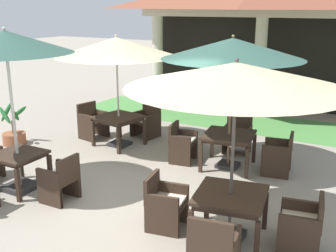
# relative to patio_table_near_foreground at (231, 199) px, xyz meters

# --- Properties ---
(ground_plane) EXTENTS (60.00, 60.00, 0.00)m
(ground_plane) POSITION_rel_patio_table_near_foreground_xyz_m (-2.10, 0.31, -0.63)
(ground_plane) COLOR #9E9384
(background_pavilion) EXTENTS (8.73, 3.17, 4.28)m
(background_pavilion) POSITION_rel_patio_table_near_foreground_xyz_m (-2.10, 7.77, 2.77)
(background_pavilion) COLOR beige
(background_pavilion) RESTS_ON ground
(lawn_strip) EXTENTS (10.53, 2.28, 0.01)m
(lawn_strip) POSITION_rel_patio_table_near_foreground_xyz_m (-2.10, 6.27, -0.62)
(lawn_strip) COLOR #519347
(lawn_strip) RESTS_ON ground
(patio_table_near_foreground) EXTENTS (1.15, 1.15, 0.72)m
(patio_table_near_foreground) POSITION_rel_patio_table_near_foreground_xyz_m (0.00, 0.00, 0.00)
(patio_table_near_foreground) COLOR #38281E
(patio_table_near_foreground) RESTS_ON ground
(patio_umbrella_near_foreground) EXTENTS (3.00, 3.00, 2.66)m
(patio_umbrella_near_foreground) POSITION_rel_patio_table_near_foreground_xyz_m (0.00, 0.00, 1.78)
(patio_umbrella_near_foreground) COLOR #2D2D2D
(patio_umbrella_near_foreground) RESTS_ON ground
(patio_chair_near_foreground_west) EXTENTS (0.63, 0.64, 0.84)m
(patio_chair_near_foreground_west) POSITION_rel_patio_table_near_foreground_xyz_m (-0.99, -0.18, -0.24)
(patio_chair_near_foreground_west) COLOR #38281E
(patio_chair_near_foreground_west) RESTS_ON ground
(patio_chair_near_foreground_south) EXTENTS (0.66, 0.66, 0.93)m
(patio_chair_near_foreground_south) POSITION_rel_patio_table_near_foreground_xyz_m (0.18, -0.99, -0.21)
(patio_chair_near_foreground_south) COLOR #38281E
(patio_chair_near_foreground_south) RESTS_ON ground
(patio_chair_near_foreground_east) EXTENTS (0.65, 0.67, 0.83)m
(patio_chair_near_foreground_east) POSITION_rel_patio_table_near_foreground_xyz_m (0.99, 0.18, -0.23)
(patio_chair_near_foreground_east) COLOR #38281E
(patio_chair_near_foreground_east) RESTS_ON ground
(patio_table_mid_left) EXTENTS (1.11, 1.11, 0.74)m
(patio_table_mid_left) POSITION_rel_patio_table_near_foreground_xyz_m (-3.94, 2.66, 0.02)
(patio_table_mid_left) COLOR #38281E
(patio_table_mid_left) RESTS_ON ground
(patio_umbrella_mid_left) EXTENTS (2.84, 2.84, 2.68)m
(patio_umbrella_mid_left) POSITION_rel_patio_table_near_foreground_xyz_m (-3.94, 2.66, 1.75)
(patio_umbrella_mid_left) COLOR #2D2D2D
(patio_umbrella_mid_left) RESTS_ON ground
(patio_chair_mid_left_north) EXTENTS (0.71, 0.65, 0.83)m
(patio_chair_mid_left_north) POSITION_rel_patio_table_near_foreground_xyz_m (-3.77, 3.63, -0.23)
(patio_chair_mid_left_north) COLOR #38281E
(patio_chair_mid_left_north) RESTS_ON ground
(patio_chair_mid_left_west) EXTENTS (0.65, 0.70, 0.90)m
(patio_chair_mid_left_west) POSITION_rel_patio_table_near_foreground_xyz_m (-4.91, 2.83, -0.21)
(patio_chair_mid_left_west) COLOR #38281E
(patio_chair_mid_left_west) RESTS_ON ground
(patio_table_mid_right) EXTENTS (1.17, 1.17, 0.74)m
(patio_table_mid_right) POSITION_rel_patio_table_near_foreground_xyz_m (-1.08, 2.64, 0.02)
(patio_table_mid_right) COLOR #38281E
(patio_table_mid_right) RESTS_ON ground
(patio_umbrella_mid_right) EXTENTS (2.85, 2.85, 2.76)m
(patio_umbrella_mid_right) POSITION_rel_patio_table_near_foreground_xyz_m (-1.08, 2.64, 1.85)
(patio_umbrella_mid_right) COLOR #2D2D2D
(patio_umbrella_mid_right) RESTS_ON ground
(patio_chair_mid_right_north) EXTENTS (0.69, 0.62, 0.88)m
(patio_chair_mid_right_north) POSITION_rel_patio_table_near_foreground_xyz_m (-1.26, 3.66, -0.22)
(patio_chair_mid_right_north) COLOR #38281E
(patio_chair_mid_right_north) RESTS_ON ground
(patio_chair_mid_right_east) EXTENTS (0.66, 0.68, 0.85)m
(patio_chair_mid_right_east) POSITION_rel_patio_table_near_foreground_xyz_m (-0.07, 2.82, -0.22)
(patio_chair_mid_right_east) COLOR #38281E
(patio_chair_mid_right_east) RESTS_ON ground
(patio_chair_mid_right_west) EXTENTS (0.59, 0.65, 0.85)m
(patio_chair_mid_right_west) POSITION_rel_patio_table_near_foreground_xyz_m (-2.10, 2.46, -0.21)
(patio_chair_mid_right_west) COLOR #38281E
(patio_chair_mid_right_west) RESTS_ON ground
(patio_table_far_back) EXTENTS (0.87, 0.87, 0.71)m
(patio_table_far_back) POSITION_rel_patio_table_near_foreground_xyz_m (-4.03, -0.33, -0.02)
(patio_table_far_back) COLOR #38281E
(patio_table_far_back) RESTS_ON ground
(patio_umbrella_far_back) EXTENTS (2.30, 2.30, 2.97)m
(patio_umbrella_far_back) POSITION_rel_patio_table_near_foreground_xyz_m (-4.03, -0.33, 2.05)
(patio_umbrella_far_back) COLOR #2D2D2D
(patio_umbrella_far_back) RESTS_ON ground
(patio_chair_far_back_east) EXTENTS (0.53, 0.57, 0.84)m
(patio_chair_far_back_east) POSITION_rel_patio_table_near_foreground_xyz_m (-3.03, -0.30, -0.23)
(patio_chair_far_back_east) COLOR #38281E
(patio_chair_far_back_east) RESTS_ON ground
(potted_palm_left_edge) EXTENTS (0.56, 0.58, 1.04)m
(potted_palm_left_edge) POSITION_rel_patio_table_near_foreground_xyz_m (-6.26, 1.45, -0.36)
(potted_palm_left_edge) COLOR #995638
(potted_palm_left_edge) RESTS_ON ground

